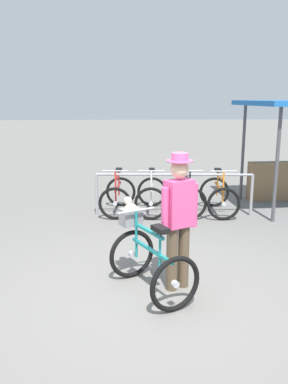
{
  "coord_description": "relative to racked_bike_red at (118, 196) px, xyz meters",
  "views": [
    {
      "loc": [
        -0.31,
        -4.47,
        2.36
      ],
      "look_at": [
        0.02,
        1.26,
        1.0
      ],
      "focal_mm": 37.44,
      "sensor_mm": 36.0,
      "label": 1
    }
  ],
  "objects": [
    {
      "name": "racked_bike_white",
      "position": [
        0.7,
        -0.05,
        0.0
      ],
      "size": [
        0.77,
        1.15,
        0.97
      ],
      "color": "black",
      "rests_on": "ground"
    },
    {
      "name": "racked_bike_orange",
      "position": [
        2.09,
        -0.15,
        0.0
      ],
      "size": [
        0.71,
        1.13,
        0.97
      ],
      "color": "black",
      "rests_on": "ground"
    },
    {
      "name": "person_with_featured_bike",
      "position": [
        0.77,
        -3.47,
        0.58
      ],
      "size": [
        0.48,
        0.34,
        1.72
      ],
      "color": "brown",
      "rests_on": "ground"
    },
    {
      "name": "bike_rack_rail",
      "position": [
        1.14,
        -0.26,
        0.3
      ],
      "size": [
        3.2,
        0.29,
        0.88
      ],
      "color": "#99999E",
      "rests_on": "ground"
    },
    {
      "name": "racked_bike_black",
      "position": [
        1.4,
        -0.1,
        0.0
      ],
      "size": [
        0.72,
        1.12,
        0.97
      ],
      "color": "black",
      "rests_on": "ground"
    },
    {
      "name": "featured_bicycle",
      "position": [
        0.37,
        -3.47,
        0.12
      ],
      "size": [
        1.07,
        1.26,
        1.09
      ],
      "color": "black",
      "rests_on": "ground"
    },
    {
      "name": "racked_bike_red",
      "position": [
        0.0,
        0.0,
        0.0
      ],
      "size": [
        0.78,
        1.16,
        0.97
      ],
      "color": "black",
      "rests_on": "ground"
    },
    {
      "name": "ground_plane",
      "position": [
        0.38,
        -3.64,
        -0.37
      ],
      "size": [
        80.0,
        80.0,
        0.0
      ],
      "primitive_type": "plane",
      "color": "slate"
    }
  ]
}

